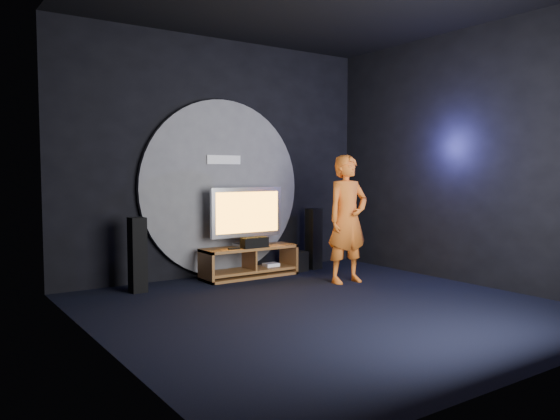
% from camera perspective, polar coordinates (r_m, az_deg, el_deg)
% --- Properties ---
extents(floor, '(5.00, 5.00, 0.00)m').
position_cam_1_polar(floor, '(6.31, 4.79, -10.15)').
color(floor, black).
rests_on(floor, ground).
extents(back_wall, '(5.00, 0.04, 3.50)m').
position_cam_1_polar(back_wall, '(8.21, -6.27, 5.44)').
color(back_wall, black).
rests_on(back_wall, ground).
extents(front_wall, '(5.00, 0.04, 3.50)m').
position_cam_1_polar(front_wall, '(4.48, 25.71, 6.29)').
color(front_wall, black).
rests_on(front_wall, ground).
extents(left_wall, '(0.04, 5.00, 3.50)m').
position_cam_1_polar(left_wall, '(4.94, -18.34, 6.23)').
color(left_wall, black).
rests_on(left_wall, ground).
extents(right_wall, '(0.04, 5.00, 3.50)m').
position_cam_1_polar(right_wall, '(7.94, 19.06, 5.29)').
color(right_wall, black).
rests_on(right_wall, ground).
extents(wall_disc_panel, '(2.60, 0.11, 2.60)m').
position_cam_1_polar(wall_disc_panel, '(8.16, -6.06, 2.30)').
color(wall_disc_panel, '#515156').
rests_on(wall_disc_panel, ground).
extents(media_console, '(1.45, 0.45, 0.45)m').
position_cam_1_polar(media_console, '(8.05, -3.18, -5.63)').
color(media_console, '#965C2E').
rests_on(media_console, ground).
extents(tv, '(1.17, 0.22, 0.86)m').
position_cam_1_polar(tv, '(8.01, -3.49, -0.43)').
color(tv, '#ABACB2').
rests_on(tv, media_console).
extents(center_speaker, '(0.40, 0.15, 0.15)m').
position_cam_1_polar(center_speaker, '(7.87, -2.68, -3.42)').
color(center_speaker, black).
rests_on(center_speaker, media_console).
extents(remote, '(0.18, 0.05, 0.02)m').
position_cam_1_polar(remote, '(7.74, -4.82, -4.03)').
color(remote, black).
rests_on(remote, media_console).
extents(tower_speaker_left, '(0.19, 0.21, 0.96)m').
position_cam_1_polar(tower_speaker_left, '(7.23, -14.67, -4.56)').
color(tower_speaker_left, black).
rests_on(tower_speaker_left, ground).
extents(tower_speaker_right, '(0.19, 0.21, 0.96)m').
position_cam_1_polar(tower_speaker_right, '(8.70, 3.54, -3.01)').
color(tower_speaker_right, black).
rests_on(tower_speaker_right, ground).
extents(subwoofer, '(0.28, 0.28, 0.31)m').
position_cam_1_polar(subwoofer, '(8.52, 1.71, -5.36)').
color(subwoofer, black).
rests_on(subwoofer, ground).
extents(player, '(0.67, 0.46, 1.77)m').
position_cam_1_polar(player, '(7.62, 7.07, -0.95)').
color(player, '#CF5F1C').
rests_on(player, ground).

